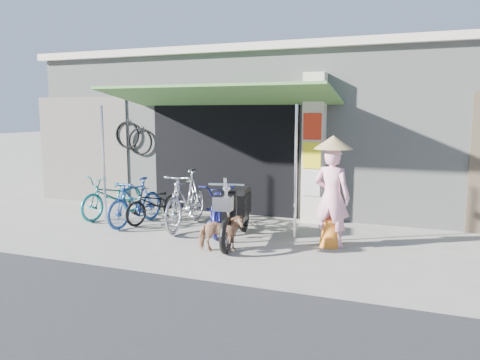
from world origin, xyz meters
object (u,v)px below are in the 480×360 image
at_px(bike_navy, 219,207).
at_px(bike_black, 155,203).
at_px(bike_silver, 186,200).
at_px(street_dog, 221,233).
at_px(bike_blue, 136,202).
at_px(moped, 236,212).
at_px(bike_teal, 113,196).
at_px(nun, 332,193).

bearing_deg(bike_navy, bike_black, 151.76).
distance_m(bike_silver, street_dog, 1.74).
xyz_separation_m(bike_blue, bike_navy, (1.74, 0.12, 0.00)).
relative_size(bike_navy, street_dog, 2.47).
bearing_deg(moped, bike_teal, 156.02).
bearing_deg(bike_black, moped, -4.40).
bearing_deg(bike_silver, bike_teal, 165.89).
height_order(bike_silver, bike_navy, bike_silver).
xyz_separation_m(bike_navy, moped, (0.57, -0.53, 0.04)).
distance_m(bike_teal, bike_silver, 1.96).
distance_m(moped, nun, 1.66).
xyz_separation_m(bike_silver, bike_navy, (0.68, -0.00, -0.09)).
distance_m(bike_silver, moped, 1.36).
distance_m(bike_black, nun, 3.73).
bearing_deg(bike_blue, nun, 6.27).
relative_size(bike_teal, bike_black, 1.17).
height_order(bike_black, nun, nun).
height_order(bike_blue, street_dog, bike_blue).
xyz_separation_m(bike_black, nun, (3.67, -0.49, 0.52)).
xyz_separation_m(bike_blue, street_dog, (2.30, -1.07, -0.16)).
bearing_deg(nun, bike_teal, 3.37).
xyz_separation_m(bike_silver, nun, (2.83, -0.26, 0.35)).
bearing_deg(bike_black, bike_silver, 0.18).
relative_size(street_dog, moped, 0.37).
distance_m(bike_teal, bike_black, 1.10).
xyz_separation_m(street_dog, moped, (0.01, 0.67, 0.20)).
relative_size(bike_black, bike_silver, 0.80).
height_order(bike_teal, bike_navy, bike_navy).
bearing_deg(bike_navy, bike_blue, 164.42).
distance_m(bike_blue, nun, 3.92).
bearing_deg(bike_teal, nun, 1.61).
bearing_deg(nun, bike_blue, 8.54).
distance_m(street_dog, moped, 0.70).
xyz_separation_m(bike_black, bike_navy, (1.52, -0.23, 0.08)).
bearing_deg(street_dog, bike_navy, 4.46).
relative_size(bike_silver, street_dog, 2.57).
distance_m(bike_navy, nun, 2.21).
relative_size(bike_black, bike_navy, 0.84).
bearing_deg(bike_black, nun, 8.10).
bearing_deg(bike_silver, bike_navy, -4.28).
bearing_deg(bike_silver, bike_black, 160.43).
xyz_separation_m(bike_silver, moped, (1.25, -0.53, -0.05)).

